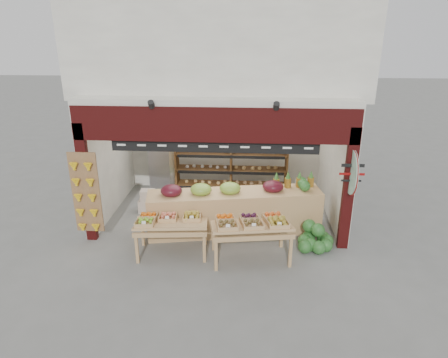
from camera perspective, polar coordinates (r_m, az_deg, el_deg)
ground at (r=9.82m, az=-0.76°, el=-6.00°), size 60.00×60.00×0.00m
shop_structure at (r=10.38m, az=-0.13°, el=18.02°), size 6.36×5.12×5.40m
banana_board at (r=8.95m, az=-19.14°, el=-2.17°), size 0.60×0.15×1.80m
gift_sign at (r=8.31m, az=17.79°, el=0.93°), size 0.04×0.93×0.92m
back_shelving at (r=10.82m, az=1.04°, el=3.25°), size 3.05×0.50×1.88m
refrigerator at (r=11.46m, az=-8.90°, el=2.45°), size 0.81×0.81×1.73m
cardboard_stack at (r=10.37m, az=-9.63°, el=-3.44°), size 0.95×0.69×0.60m
mid_counter at (r=9.13m, az=1.44°, el=-4.47°), size 3.98×1.43×1.21m
display_table_left at (r=8.31m, az=-8.17°, el=-6.05°), size 1.53×0.94×0.95m
display_table_right at (r=7.99m, az=3.88°, el=-6.36°), size 1.69×1.11×1.01m
watermelon_pile at (r=8.82m, az=12.87°, el=-8.44°), size 0.79×0.74×0.56m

